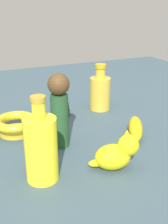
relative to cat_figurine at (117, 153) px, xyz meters
name	(u,v)px	position (x,y,z in m)	size (l,w,h in m)	color
ground	(84,136)	(-0.20, 0.00, -0.04)	(2.00, 2.00, 0.00)	#384C56
cat_figurine	(117,153)	(0.00, 0.00, 0.00)	(0.09, 0.13, 0.10)	gold
nail_polish_jar	(63,110)	(-0.39, -0.01, -0.02)	(0.04, 0.04, 0.05)	black
person_figure_adult	(59,108)	(-0.17, -0.09, 0.08)	(0.06, 0.06, 0.22)	#214A29
banana	(135,128)	(-0.14, 0.15, -0.02)	(0.17, 0.04, 0.04)	#E5B610
bottle_short	(100,92)	(-0.39, 0.15, 0.03)	(0.08, 0.08, 0.18)	gold
bowl	(16,123)	(-0.31, -0.19, -0.01)	(0.14, 0.14, 0.05)	gold
bottle_tall	(41,148)	(-0.03, -0.19, 0.04)	(0.08, 0.08, 0.21)	yellow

